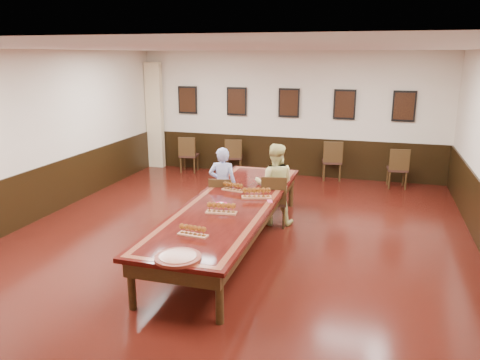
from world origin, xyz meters
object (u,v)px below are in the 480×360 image
(spare_chair_c, at_px, (332,160))
(person_man, at_px, (223,185))
(chair_woman, at_px, (274,200))
(spare_chair_d, at_px, (397,168))
(spare_chair_a, at_px, (189,154))
(person_woman, at_px, (275,184))
(carved_platter, at_px, (178,257))
(chair_man, at_px, (222,200))
(spare_chair_b, at_px, (234,156))
(conference_table, at_px, (231,210))

(spare_chair_c, bearing_deg, person_man, 56.38)
(chair_woman, xyz_separation_m, spare_chair_d, (2.28, 3.36, -0.01))
(spare_chair_d, bearing_deg, chair_woman, 49.94)
(chair_woman, height_order, spare_chair_d, chair_woman)
(spare_chair_a, distance_m, person_woman, 4.53)
(person_woman, distance_m, carved_platter, 3.54)
(person_man, relative_size, carved_platter, 2.49)
(chair_man, height_order, spare_chair_d, spare_chair_d)
(spare_chair_b, xyz_separation_m, spare_chair_c, (2.59, 0.07, 0.03))
(spare_chair_d, distance_m, person_woman, 3.99)
(spare_chair_b, xyz_separation_m, conference_table, (1.41, -4.69, 0.14))
(chair_man, distance_m, carved_platter, 3.32)
(conference_table, bearing_deg, carved_platter, -88.70)
(spare_chair_d, relative_size, carved_platter, 1.68)
(conference_table, bearing_deg, spare_chair_c, 76.09)
(spare_chair_a, height_order, carved_platter, spare_chair_a)
(chair_man, distance_m, conference_table, 1.10)
(chair_woman, bearing_deg, carved_platter, 73.03)
(spare_chair_b, distance_m, person_woman, 3.96)
(chair_woman, bearing_deg, spare_chair_d, -134.00)
(person_man, bearing_deg, spare_chair_a, -67.17)
(spare_chair_d, bearing_deg, spare_chair_b, -8.92)
(chair_man, distance_m, person_man, 0.29)
(chair_woman, relative_size, conference_table, 0.20)
(spare_chair_d, distance_m, person_man, 4.73)
(spare_chair_a, xyz_separation_m, spare_chair_c, (3.81, 0.25, 0.02))
(spare_chair_b, bearing_deg, spare_chair_a, -4.75)
(spare_chair_b, distance_m, spare_chair_c, 2.59)
(spare_chair_a, height_order, spare_chair_c, spare_chair_c)
(spare_chair_a, relative_size, spare_chair_b, 1.03)
(carved_platter, bearing_deg, person_man, 99.48)
(spare_chair_c, bearing_deg, carved_platter, 71.83)
(chair_woman, bearing_deg, conference_table, 57.00)
(spare_chair_a, bearing_deg, spare_chair_b, -179.41)
(chair_woman, height_order, spare_chair_c, spare_chair_c)
(spare_chair_d, relative_size, conference_table, 0.19)
(person_man, relative_size, person_woman, 0.94)
(spare_chair_d, bearing_deg, person_woman, 48.90)
(spare_chair_c, relative_size, person_man, 0.71)
(chair_man, relative_size, carved_platter, 1.56)
(spare_chair_c, height_order, person_man, person_man)
(chair_woman, height_order, spare_chair_b, chair_woman)
(chair_man, bearing_deg, chair_woman, 179.95)
(spare_chair_b, height_order, carved_platter, spare_chair_b)
(chair_man, xyz_separation_m, spare_chair_d, (3.25, 3.50, 0.03))
(spare_chair_a, xyz_separation_m, person_man, (2.12, -3.45, 0.23))
(spare_chair_c, bearing_deg, spare_chair_b, -7.50)
(spare_chair_d, xyz_separation_m, person_woman, (-2.30, -3.25, 0.28))
(person_woman, bearing_deg, spare_chair_b, -71.57)
(spare_chair_c, height_order, spare_chair_d, spare_chair_c)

